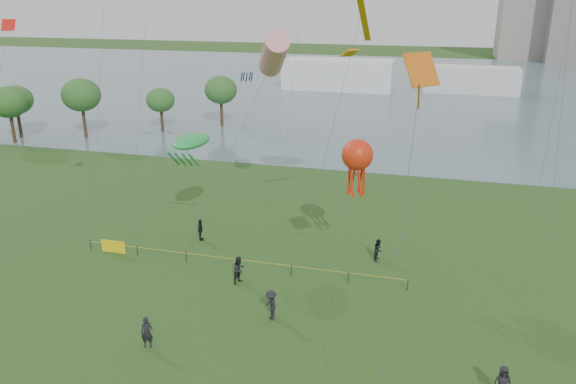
# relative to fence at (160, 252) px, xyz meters

# --- Properties ---
(lake) EXTENTS (400.00, 120.00, 0.08)m
(lake) POSITION_rel_fence_xyz_m (11.15, 85.16, -0.53)
(lake) COLOR slate
(lake) RESTS_ON ground_plane
(building_low) EXTENTS (16.00, 18.00, 28.00)m
(building_low) POSITION_rel_fence_xyz_m (43.15, 153.16, 13.45)
(building_low) COLOR gray
(building_low) RESTS_ON ground_plane
(pavilion_left) EXTENTS (22.00, 8.00, 6.00)m
(pavilion_left) POSITION_rel_fence_xyz_m (-0.85, 80.16, 2.45)
(pavilion_left) COLOR white
(pavilion_left) RESTS_ON ground_plane
(pavilion_right) EXTENTS (18.00, 7.00, 5.00)m
(pavilion_right) POSITION_rel_fence_xyz_m (25.15, 83.16, 1.95)
(pavilion_right) COLOR silver
(pavilion_right) RESTS_ON ground_plane
(trees) EXTENTS (28.73, 21.00, 8.05)m
(trees) POSITION_rel_fence_xyz_m (-25.93, 32.84, 4.80)
(trees) COLOR #352618
(trees) RESTS_ON ground_plane
(fence) EXTENTS (24.07, 0.07, 1.05)m
(fence) POSITION_rel_fence_xyz_m (0.00, 0.00, 0.00)
(fence) COLOR black
(fence) RESTS_ON ground_plane
(spectator_a) EXTENTS (1.04, 1.15, 1.93)m
(spectator_a) POSITION_rel_fence_xyz_m (6.92, -1.86, 0.41)
(spectator_a) COLOR black
(spectator_a) RESTS_ON ground_plane
(spectator_b) EXTENTS (1.32, 1.43, 1.93)m
(spectator_b) POSITION_rel_fence_xyz_m (10.32, -5.72, 0.41)
(spectator_b) COLOR black
(spectator_b) RESTS_ON ground_plane
(spectator_c) EXTENTS (0.68, 1.13, 1.79)m
(spectator_c) POSITION_rel_fence_xyz_m (1.56, 3.95, 0.34)
(spectator_c) COLOR black
(spectator_c) RESTS_ON ground_plane
(spectator_d) EXTENTS (0.95, 0.70, 1.76)m
(spectator_d) POSITION_rel_fence_xyz_m (23.20, -9.55, 0.33)
(spectator_d) COLOR black
(spectator_d) RESTS_ON ground_plane
(spectator_f) EXTENTS (0.77, 0.62, 1.85)m
(spectator_f) POSITION_rel_fence_xyz_m (4.44, -10.20, 0.37)
(spectator_f) COLOR black
(spectator_f) RESTS_ON ground_plane
(spectator_g) EXTENTS (0.76, 0.91, 1.67)m
(spectator_g) POSITION_rel_fence_xyz_m (15.71, 4.00, 0.28)
(spectator_g) COLOR black
(spectator_g) RESTS_ON ground_plane
(kite_windsock) EXTENTS (7.19, 9.43, 16.29)m
(kite_windsock) POSITION_rel_fence_xyz_m (6.67, 7.76, 13.79)
(kite_windsock) COLOR #3F3F42
(kite_creature) EXTENTS (6.10, 5.62, 8.53)m
(kite_creature) POSITION_rel_fence_xyz_m (1.11, 4.19, 7.51)
(kite_creature) COLOR #3F3F42
(kite_octopus) EXTENTS (2.14, 7.13, 9.51)m
(kite_octopus) POSITION_rel_fence_xyz_m (14.07, 2.41, 7.80)
(kite_octopus) COLOR #3F3F42
(kite_delta) EXTENTS (1.67, 10.60, 16.38)m
(kite_delta) POSITION_rel_fence_xyz_m (18.16, -9.76, 14.46)
(kite_delta) COLOR #3F3F42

